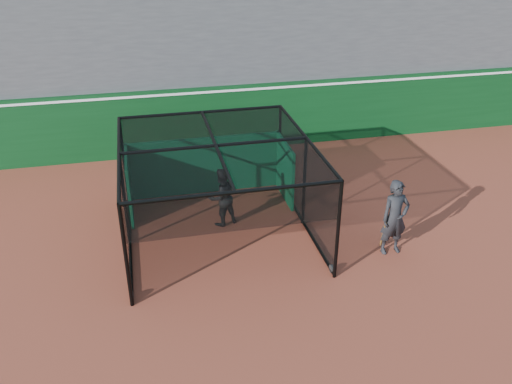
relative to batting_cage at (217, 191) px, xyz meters
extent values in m
plane|color=brown|center=(0.22, -2.41, -1.35)|extent=(120.00, 120.00, 0.00)
cube|color=#0A3915|center=(0.22, 6.09, -0.10)|extent=(50.00, 0.45, 2.50)
cube|color=white|center=(0.22, 6.09, 1.00)|extent=(50.00, 0.50, 0.08)
cube|color=#4C4C4F|center=(0.22, 9.97, 2.53)|extent=(50.00, 7.85, 7.75)
cube|color=#08542D|center=(0.00, 2.60, -0.40)|extent=(4.89, 0.10, 1.90)
cylinder|color=black|center=(-2.50, -2.55, -1.24)|extent=(0.08, 0.22, 0.22)
cylinder|color=black|center=(2.50, -2.55, -1.24)|extent=(0.08, 0.22, 0.22)
cylinder|color=black|center=(-2.50, 2.52, -1.24)|extent=(0.08, 0.22, 0.22)
cylinder|color=black|center=(2.50, 2.52, -1.24)|extent=(0.08, 0.22, 0.22)
imported|color=black|center=(0.19, 0.47, -0.46)|extent=(1.05, 0.94, 1.77)
imported|color=black|center=(4.39, -1.99, -0.29)|extent=(0.80, 0.55, 2.11)
cylinder|color=#593819|center=(4.14, -1.94, -0.80)|extent=(0.14, 0.34, 0.87)
camera|label=1|loc=(-1.87, -13.17, 6.89)|focal=38.00mm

